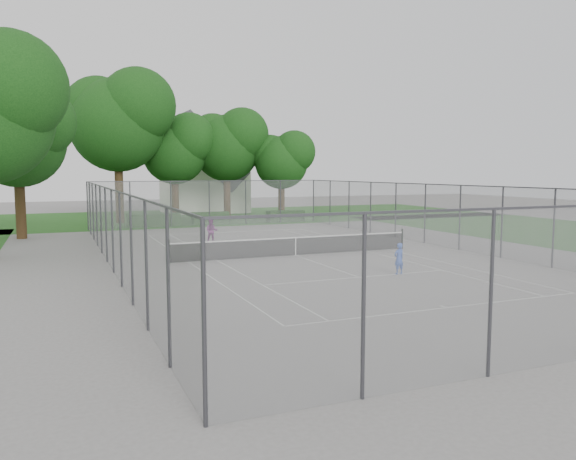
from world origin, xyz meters
name	(u,v)px	position (x,y,z in m)	size (l,w,h in m)	color
ground	(296,255)	(0.00, 0.00, 0.00)	(120.00, 120.00, 0.00)	slate
grass_far	(185,217)	(0.00, 26.00, 0.00)	(60.00, 20.00, 0.00)	#1D4F16
court_markings	(296,255)	(0.00, 0.00, 0.01)	(11.03, 23.83, 0.01)	silver
tennis_net	(296,245)	(0.00, 0.00, 0.51)	(12.87, 0.10, 1.10)	black
perimeter_fence	(296,220)	(0.00, 0.00, 1.81)	(18.08, 34.08, 3.52)	#38383D
tree_far_left	(119,117)	(-6.12, 22.00, 8.61)	(8.71, 7.95, 12.52)	#362413
tree_far_midleft	(175,147)	(-1.25, 23.52, 6.39)	(6.47, 5.91, 9.30)	#362413
tree_far_midright	(228,143)	(3.48, 23.53, 6.81)	(6.90, 6.30, 9.92)	#362413
tree_far_right	(282,158)	(7.93, 21.35, 5.41)	(5.49, 5.01, 7.89)	#362413
tree_side_back	(18,133)	(-13.09, 13.14, 6.64)	(6.72, 6.14, 9.66)	#362413
hedge_left	(154,220)	(-4.14, 18.00, 0.50)	(3.96, 1.19, 0.99)	#1B4315
hedge_mid	(210,218)	(0.50, 18.64, 0.47)	(2.98, 0.85, 0.94)	#1B4315
hedge_right	(285,216)	(6.82, 17.97, 0.47)	(3.13, 1.15, 0.94)	#1B4315
house	(204,173)	(3.21, 31.29, 4.08)	(8.15, 6.32, 10.15)	white
girl_player	(399,259)	(1.89, -6.40, 0.65)	(0.47, 0.31, 1.30)	#3053B7
woman_player	(212,231)	(-2.66, 6.37, 0.72)	(0.70, 0.55, 1.45)	#72266B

